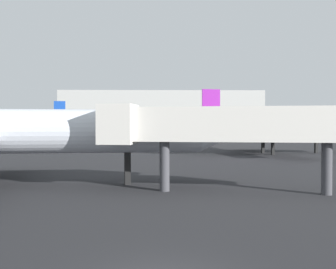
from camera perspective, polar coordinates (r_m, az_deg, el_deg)
The scene contains 4 objects.
airplane_on_taxiway at distance 65.41m, azimuth 14.94°, elevation 0.45°, with size 30.86×26.46×10.16m.
airplane_distant at distance 90.77m, azimuth -8.93°, elevation 0.64°, with size 29.46×24.05×9.97m.
jet_bridge at distance 27.29m, azimuth 6.62°, elevation 1.23°, with size 17.86×4.95×6.09m.
terminal_building at distance 137.61m, azimuth -0.94°, elevation 2.79°, with size 67.57×18.42×15.96m, color #B7B7B2.
Camera 1 is at (-0.06, -11.47, 4.64)m, focal length 42.24 mm.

